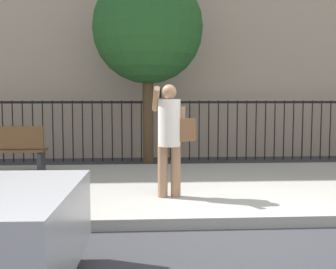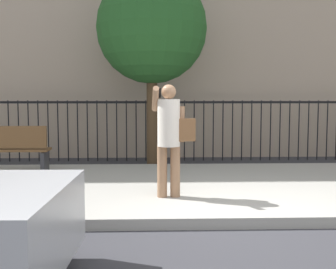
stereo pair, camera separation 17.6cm
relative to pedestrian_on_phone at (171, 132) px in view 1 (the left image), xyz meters
name	(u,v)px [view 1 (the left image)]	position (x,y,z in m)	size (l,w,h in m)	color
ground_plane	(252,229)	(0.95, -1.18, -1.15)	(60.00, 60.00, 0.00)	#333338
sidewalk	(220,187)	(0.95, 1.02, -1.07)	(28.00, 4.40, 0.15)	#9E9B93
iron_fence	(194,122)	(0.95, 4.72, -0.13)	(12.03, 0.04, 1.60)	black
pedestrian_on_phone	(171,132)	(0.00, 0.00, 0.00)	(0.66, 0.50, 1.71)	#936B4C
street_bench	(5,148)	(-3.21, 2.27, -0.50)	(1.60, 0.45, 0.95)	brown
street_tree_near	(148,29)	(-0.29, 3.87, 2.16)	(2.64, 2.64, 4.65)	#4C3823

